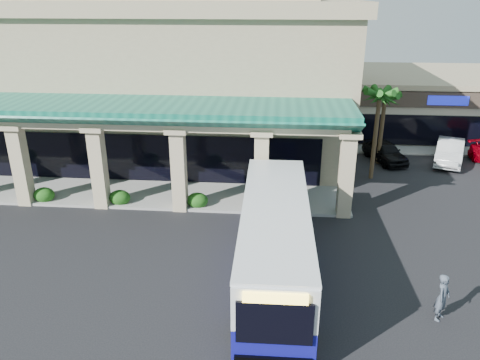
# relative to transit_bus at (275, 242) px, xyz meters

# --- Properties ---
(ground) EXTENTS (110.00, 110.00, 0.00)m
(ground) POSITION_rel_transit_bus_xyz_m (-2.34, 1.00, -1.67)
(ground) COLOR black
(main_building) EXTENTS (30.80, 14.80, 11.35)m
(main_building) POSITION_rel_transit_bus_xyz_m (-10.34, 17.00, 4.01)
(main_building) COLOR tan
(main_building) RESTS_ON ground
(arcade) EXTENTS (30.00, 6.20, 5.70)m
(arcade) POSITION_rel_transit_bus_xyz_m (-10.34, 7.80, 1.18)
(arcade) COLOR #0F5E4D
(arcade) RESTS_ON ground
(strip_mall) EXTENTS (22.50, 12.50, 4.90)m
(strip_mall) POSITION_rel_transit_bus_xyz_m (15.66, 25.00, 0.78)
(strip_mall) COLOR beige
(strip_mall) RESTS_ON ground
(palm_0) EXTENTS (2.40, 2.40, 6.60)m
(palm_0) POSITION_rel_transit_bus_xyz_m (6.16, 12.00, 1.63)
(palm_0) COLOR #1A5115
(palm_0) RESTS_ON ground
(palm_1) EXTENTS (2.40, 2.40, 5.80)m
(palm_1) POSITION_rel_transit_bus_xyz_m (7.16, 15.00, 1.23)
(palm_1) COLOR #1A5115
(palm_1) RESTS_ON ground
(broadleaf_tree) EXTENTS (2.60, 2.60, 4.81)m
(broadleaf_tree) POSITION_rel_transit_bus_xyz_m (5.16, 20.00, 0.74)
(broadleaf_tree) COLOR #194B11
(broadleaf_tree) RESTS_ON ground
(transit_bus) EXTENTS (2.93, 11.97, 3.33)m
(transit_bus) POSITION_rel_transit_bus_xyz_m (0.00, 0.00, 0.00)
(transit_bus) COLOR #141491
(transit_bus) RESTS_ON ground
(pedestrian) EXTENTS (0.76, 0.82, 1.88)m
(pedestrian) POSITION_rel_transit_bus_xyz_m (6.23, -2.33, -0.73)
(pedestrian) COLOR #434D5A
(pedestrian) RESTS_ON ground
(car_silver) EXTENTS (3.03, 4.68, 1.48)m
(car_silver) POSITION_rel_transit_bus_xyz_m (7.68, 15.43, -0.93)
(car_silver) COLOR black
(car_silver) RESTS_ON ground
(car_white) EXTENTS (3.37, 5.30, 1.65)m
(car_white) POSITION_rel_transit_bus_xyz_m (12.20, 15.52, -0.84)
(car_white) COLOR white
(car_white) RESTS_ON ground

